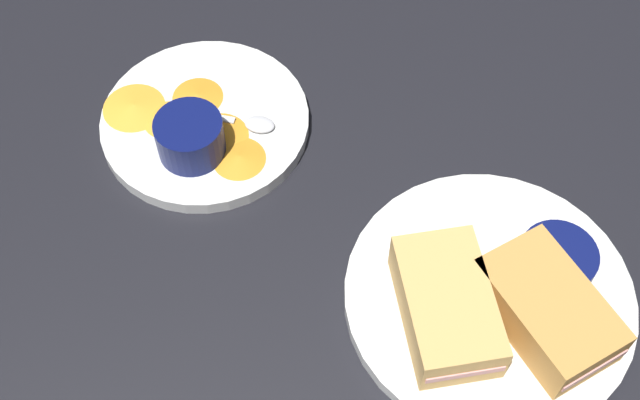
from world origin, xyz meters
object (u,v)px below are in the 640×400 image
plate_sandwich_main (489,298)px  ramekin_light_gravy (190,136)px  sandwich_half_far (547,310)px  ramekin_dark_sauce (555,264)px  spoon_by_dark_ramekin (490,270)px  spoon_by_gravy_ramekin (248,123)px  sandwich_half_near (446,306)px  plate_chips_companion (205,122)px

plate_sandwich_main → ramekin_light_gravy: ramekin_light_gravy is taller
sandwich_half_far → ramekin_dark_sauce: size_ratio=1.88×
spoon_by_dark_ramekin → spoon_by_gravy_ramekin: bearing=25.4°
spoon_by_gravy_ramekin → plate_sandwich_main: bearing=-158.2°
ramekin_light_gravy → spoon_by_gravy_ramekin: 6.78cm
ramekin_dark_sauce → spoon_by_dark_ramekin: 5.96cm
plate_sandwich_main → sandwich_half_near: (0.03, 5.18, 3.20)cm
plate_sandwich_main → sandwich_half_near: size_ratio=1.84×
plate_chips_companion → spoon_by_gravy_ramekin: bearing=-129.7°
plate_sandwich_main → sandwich_half_near: bearing=89.7°
plate_chips_companion → plate_sandwich_main: bearing=-154.4°
ramekin_dark_sauce → spoon_by_dark_ramekin: size_ratio=0.78×
sandwich_half_near → spoon_by_gravy_ramekin: size_ratio=1.73×
plate_sandwich_main → spoon_by_dark_ramekin: (1.94, -1.22, 1.16)cm
sandwich_half_far → plate_chips_companion: sandwich_half_far is taller
ramekin_dark_sauce → ramekin_light_gravy: (29.35, 24.00, 0.07)cm
ramekin_dark_sauce → ramekin_light_gravy: bearing=39.3°
plate_sandwich_main → plate_chips_companion: size_ratio=1.22×
sandwich_half_far → ramekin_dark_sauce: 4.95cm
ramekin_light_gravy → spoon_by_gravy_ramekin: size_ratio=0.82×
plate_chips_companion → spoon_by_gravy_ramekin: 4.93cm
sandwich_half_near → spoon_by_dark_ramekin: sandwich_half_near is taller
spoon_by_gravy_ramekin → sandwich_half_near: bearing=-167.6°
sandwich_half_near → ramekin_light_gravy: sandwich_half_near is taller
sandwich_half_far → ramekin_light_gravy: bearing=32.0°
spoon_by_dark_ramekin → sandwich_half_near: bearing=106.7°
spoon_by_dark_ramekin → plate_chips_companion: size_ratio=0.41×
spoon_by_dark_ramekin → plate_chips_companion: (29.77, 16.38, -1.16)cm
ramekin_light_gravy → spoon_by_gravy_ramekin: (0.29, -6.48, -1.98)cm
ramekin_light_gravy → spoon_by_dark_ramekin: bearing=-144.0°
sandwich_half_far → spoon_by_dark_ramekin: 6.89cm
sandwich_half_far → spoon_by_dark_ramekin: bearing=11.8°
spoon_by_gravy_ramekin → sandwich_half_far: bearing=-157.0°
ramekin_dark_sauce → sandwich_half_near: bearing=84.8°
sandwich_half_near → ramekin_light_gravy: (28.34, 12.77, -0.05)cm
plate_sandwich_main → sandwich_half_far: bearing=-150.3°
plate_sandwich_main → spoon_by_gravy_ramekin: spoon_by_gravy_ramekin is taller
spoon_by_gravy_ramekin → plate_chips_companion: bearing=50.3°
plate_chips_companion → ramekin_light_gravy: 5.37cm
sandwich_half_near → ramekin_light_gravy: bearing=24.3°
plate_sandwich_main → spoon_by_gravy_ramekin: size_ratio=3.19×
plate_sandwich_main → spoon_by_dark_ramekin: 2.57cm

